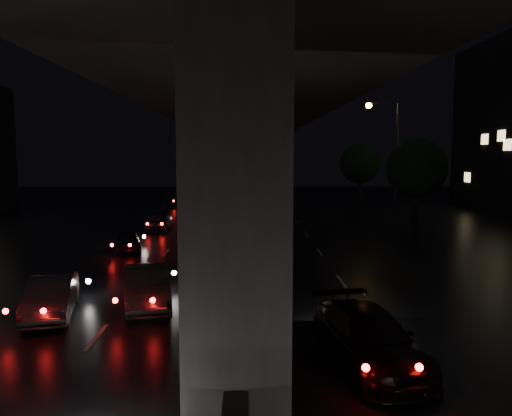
{
  "coord_description": "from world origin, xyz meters",
  "views": [
    {
      "loc": [
        0.2,
        -19.51,
        5.07
      ],
      "look_at": [
        0.65,
        4.81,
        2.46
      ],
      "focal_mm": 35.0,
      "sensor_mm": 36.0,
      "label": 1
    }
  ],
  "objects": [
    {
      "name": "ground",
      "position": [
        0.0,
        0.0,
        0.0
      ],
      "size": [
        120.0,
        120.0,
        0.0
      ],
      "primitive_type": "plane",
      "color": "black",
      "rests_on": "ground"
    },
    {
      "name": "viaduct",
      "position": [
        0.0,
        5.0,
        8.34
      ],
      "size": [
        12.0,
        80.0,
        10.5
      ],
      "color": "#313133",
      "rests_on": "ground"
    },
    {
      "name": "median_barrier",
      "position": [
        0.0,
        5.0,
        0.42
      ],
      "size": [
        0.45,
        70.0,
        0.85
      ],
      "primitive_type": "cube",
      "color": "#313133",
      "rests_on": "ground"
    },
    {
      "name": "tree_c",
      "position": [
        11.0,
        12.0,
        4.2
      ],
      "size": [
        3.8,
        3.8,
        6.12
      ],
      "color": "black",
      "rests_on": "ground"
    },
    {
      "name": "tree_d",
      "position": [
        11.0,
        28.0,
        4.2
      ],
      "size": [
        3.8,
        3.8,
        6.12
      ],
      "color": "black",
      "rests_on": "ground"
    },
    {
      "name": "streetlight_far",
      "position": [
        10.97,
        18.0,
        5.66
      ],
      "size": [
        2.52,
        0.44,
        9.0
      ],
      "color": "#2D2D33",
      "rests_on": "ground"
    },
    {
      "name": "car_3",
      "position": [
        3.14,
        -7.94,
        0.65
      ],
      "size": [
        2.54,
        4.73,
        1.3
      ],
      "primitive_type": "imported",
      "rotation": [
        0.0,
        0.0,
        0.16
      ],
      "color": "black",
      "rests_on": "ground"
    },
    {
      "name": "car_4",
      "position": [
        -5.98,
        -4.09,
        0.63
      ],
      "size": [
        2.15,
        4.0,
        1.25
      ],
      "primitive_type": "imported",
      "rotation": [
        0.0,
        0.0,
        0.23
      ],
      "color": "#242427",
      "rests_on": "ground"
    },
    {
      "name": "car_5",
      "position": [
        -3.14,
        -3.15,
        0.66
      ],
      "size": [
        2.22,
        4.21,
        1.32
      ],
      "primitive_type": "imported",
      "rotation": [
        0.0,
        0.0,
        0.21
      ],
      "color": "black",
      "rests_on": "ground"
    },
    {
      "name": "car_6",
      "position": [
        -6.02,
        6.43,
        0.53
      ],
      "size": [
        1.94,
        3.32,
        1.06
      ],
      "primitive_type": "imported",
      "rotation": [
        0.0,
        0.0,
        0.23
      ],
      "color": "black",
      "rests_on": "ground"
    },
    {
      "name": "car_7",
      "position": [
        -5.71,
        13.89,
        0.55
      ],
      "size": [
        1.57,
        3.83,
        1.11
      ],
      "primitive_type": "imported",
      "rotation": [
        0.0,
        0.0,
        0.01
      ],
      "color": "black",
      "rests_on": "ground"
    },
    {
      "name": "car_8",
      "position": [
        -2.88,
        11.53,
        0.63
      ],
      "size": [
        2.32,
        3.97,
        1.27
      ],
      "primitive_type": "imported",
      "rotation": [
        0.0,
        0.0,
        -0.23
      ],
      "color": "black",
      "rests_on": "ground"
    },
    {
      "name": "car_9",
      "position": [
        -2.65,
        21.48,
        0.56
      ],
      "size": [
        1.78,
        3.58,
        1.13
      ],
      "primitive_type": "imported",
      "rotation": [
        0.0,
        0.0,
        0.18
      ],
      "color": "#524E47",
      "rests_on": "ground"
    },
    {
      "name": "car_10",
      "position": [
        -2.67,
        27.08,
        0.63
      ],
      "size": [
        3.01,
        4.88,
        1.26
      ],
      "primitive_type": "imported",
      "rotation": [
        0.0,
        0.0,
        -0.21
      ],
      "color": "black",
      "rests_on": "ground"
    },
    {
      "name": "car_11",
      "position": [
        -6.35,
        29.74,
        0.55
      ],
      "size": [
        2.55,
        4.25,
        1.1
      ],
      "primitive_type": "imported",
      "rotation": [
        0.0,
        0.0,
        -0.19
      ],
      "color": "black",
      "rests_on": "ground"
    },
    {
      "name": "car_12",
      "position": [
        2.57,
        29.45,
        0.62
      ],
      "size": [
        1.89,
        3.8,
        1.25
      ],
      "primitive_type": "imported",
      "rotation": [
        0.0,
        0.0,
        -0.12
      ],
      "color": "#4A4A50",
      "rests_on": "ground"
    }
  ]
}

